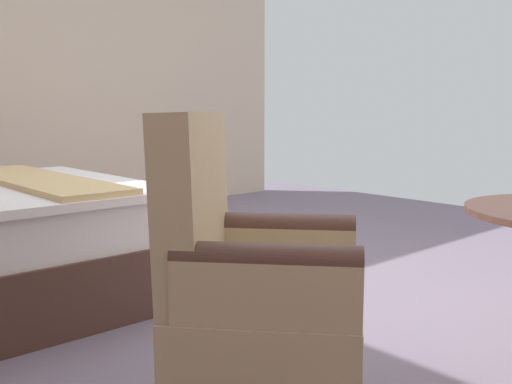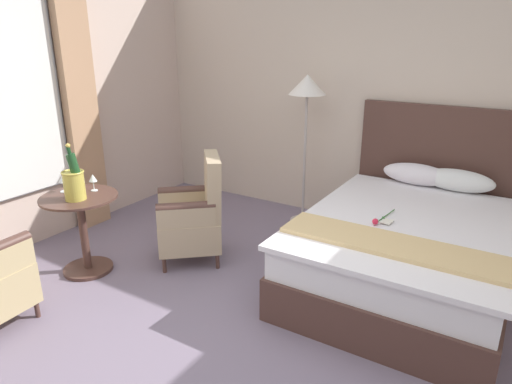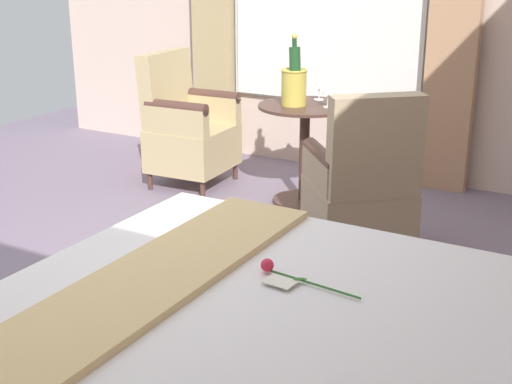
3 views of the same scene
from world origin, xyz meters
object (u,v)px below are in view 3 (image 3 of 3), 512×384
at_px(armchair_by_window, 362,187).
at_px(side_table_round, 304,147).
at_px(wine_glass_near_edge, 319,84).
at_px(champagne_bucket, 294,82).
at_px(armchair_facing_bed, 187,129).
at_px(wine_glass_near_bucket, 328,91).

bearing_deg(armchair_by_window, side_table_round, -134.56).
bearing_deg(wine_glass_near_edge, armchair_by_window, 37.80).
bearing_deg(side_table_round, wine_glass_near_edge, 177.43).
bearing_deg(champagne_bucket, armchair_facing_bed, -91.51).
bearing_deg(side_table_round, armchair_facing_bed, -88.33).
relative_size(side_table_round, armchair_by_window, 0.71).
relative_size(armchair_by_window, armchair_facing_bed, 0.99).
height_order(side_table_round, wine_glass_near_edge, wine_glass_near_edge).
xyz_separation_m(wine_glass_near_bucket, armchair_facing_bed, (0.03, -1.14, -0.39)).
relative_size(wine_glass_near_edge, armchair_by_window, 0.15).
bearing_deg(champagne_bucket, wine_glass_near_bucket, 102.85).
distance_m(side_table_round, wine_glass_near_edge, 0.46).
relative_size(champagne_bucket, armchair_by_window, 0.48).
relative_size(side_table_round, champagne_bucket, 1.48).
bearing_deg(wine_glass_near_edge, side_table_round, -2.57).
bearing_deg(side_table_round, armchair_by_window, 45.44).
relative_size(wine_glass_near_edge, armchair_facing_bed, 0.15).
xyz_separation_m(side_table_round, armchair_facing_bed, (0.03, -0.97, 0.02)).
bearing_deg(armchair_facing_bed, wine_glass_near_bucket, 91.40).
height_order(side_table_round, armchair_facing_bed, armchair_facing_bed).
distance_m(wine_glass_near_bucket, armchair_by_window, 0.95).
xyz_separation_m(champagne_bucket, wine_glass_near_bucket, (-0.05, 0.23, -0.05)).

